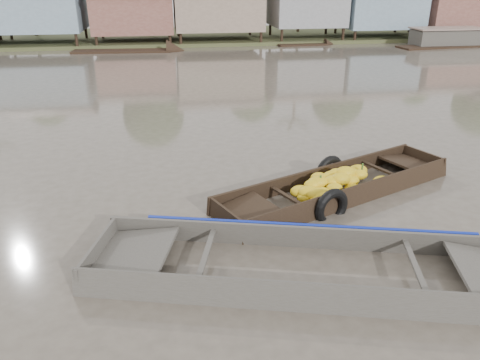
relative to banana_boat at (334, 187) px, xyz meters
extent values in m
plane|color=#4F483D|center=(-2.27, -1.80, -0.20)|extent=(120.00, 120.00, 0.00)
cube|color=#384723|center=(-2.27, 31.20, -0.20)|extent=(120.00, 12.00, 0.50)
cube|color=gray|center=(-12.77, 27.70, 2.50)|extent=(6.20, 5.20, 3.20)
cube|color=brown|center=(-6.07, 27.70, 2.00)|extent=(5.80, 4.60, 2.70)
cube|color=#816B59|center=(0.23, 27.70, 2.45)|extent=(6.50, 5.30, 3.30)
cube|color=gray|center=(7.23, 27.70, 2.40)|extent=(5.40, 4.70, 2.90)
cube|color=gray|center=(13.23, 27.70, 2.30)|extent=(6.00, 5.00, 3.10)
cube|color=brown|center=(19.73, 27.70, 2.25)|extent=(5.70, 4.90, 2.80)
cylinder|color=#473323|center=(-14.27, 32.20, 2.25)|extent=(0.28, 0.28, 4.90)
cylinder|color=#473323|center=(3.73, 32.20, 2.42)|extent=(0.28, 0.28, 5.25)
cylinder|color=#473323|center=(11.73, 31.20, 2.60)|extent=(0.28, 0.28, 5.60)
cylinder|color=#473323|center=(19.73, 32.20, 2.07)|extent=(0.28, 0.28, 4.55)
cube|color=black|center=(0.10, 0.06, -0.28)|extent=(6.30, 3.67, 0.08)
cube|color=black|center=(-0.18, 0.69, -0.02)|extent=(6.00, 2.76, 0.60)
cube|color=black|center=(0.38, -0.57, -0.02)|extent=(6.00, 2.76, 0.60)
cube|color=black|center=(3.00, 1.34, -0.02)|extent=(0.62, 1.31, 0.57)
cube|color=black|center=(2.50, 1.12, 0.05)|extent=(1.50, 1.55, 0.21)
cube|color=black|center=(-2.81, -1.21, -0.02)|extent=(0.62, 1.31, 0.57)
cube|color=black|center=(-2.30, -0.99, 0.05)|extent=(1.50, 1.55, 0.21)
cube|color=black|center=(-1.29, -0.55, 0.10)|extent=(0.64, 1.28, 0.05)
cube|color=black|center=(1.49, 0.67, 0.10)|extent=(0.64, 1.28, 0.05)
ellipsoid|color=yellow|center=(0.84, 0.66, 0.11)|extent=(0.61, 0.53, 0.31)
ellipsoid|color=yellow|center=(-0.67, -0.69, -0.03)|extent=(0.49, 0.43, 0.25)
ellipsoid|color=yellow|center=(-0.47, -0.55, 0.02)|extent=(0.60, 0.52, 0.31)
ellipsoid|color=yellow|center=(1.26, 0.14, 0.02)|extent=(0.52, 0.45, 0.27)
ellipsoid|color=yellow|center=(-0.09, -0.12, 0.22)|extent=(0.58, 0.50, 0.30)
ellipsoid|color=yellow|center=(-0.20, 0.09, 0.19)|extent=(0.55, 0.47, 0.28)
ellipsoid|color=yellow|center=(0.24, 0.59, 0.08)|extent=(0.51, 0.45, 0.27)
ellipsoid|color=yellow|center=(0.28, 0.10, 0.32)|extent=(0.63, 0.55, 0.33)
ellipsoid|color=yellow|center=(-0.60, -0.17, 0.18)|extent=(0.53, 0.46, 0.27)
ellipsoid|color=yellow|center=(-0.01, 0.17, 0.21)|extent=(0.59, 0.51, 0.30)
ellipsoid|color=yellow|center=(-0.85, -0.42, -0.01)|extent=(0.48, 0.42, 0.25)
ellipsoid|color=yellow|center=(-0.17, 0.25, 0.14)|extent=(0.50, 0.44, 0.26)
ellipsoid|color=yellow|center=(-0.93, -0.23, 0.07)|extent=(0.57, 0.49, 0.29)
ellipsoid|color=yellow|center=(0.22, -0.01, 0.22)|extent=(0.55, 0.48, 0.29)
ellipsoid|color=yellow|center=(-0.47, -0.11, 0.21)|extent=(0.62, 0.54, 0.32)
ellipsoid|color=yellow|center=(0.64, 0.65, 0.06)|extent=(0.54, 0.47, 0.28)
ellipsoid|color=yellow|center=(0.50, 0.17, 0.23)|extent=(0.57, 0.49, 0.29)
ellipsoid|color=yellow|center=(-0.77, -0.37, 0.09)|extent=(0.62, 0.54, 0.32)
ellipsoid|color=yellow|center=(0.35, -0.24, 0.05)|extent=(0.50, 0.43, 0.26)
ellipsoid|color=yellow|center=(-0.52, -0.57, 0.04)|extent=(0.61, 0.53, 0.31)
ellipsoid|color=yellow|center=(0.37, -0.04, 0.17)|extent=(0.54, 0.47, 0.28)
ellipsoid|color=yellow|center=(0.21, 0.54, 0.09)|extent=(0.53, 0.46, 0.28)
ellipsoid|color=yellow|center=(0.66, 0.11, 0.25)|extent=(0.49, 0.42, 0.25)
ellipsoid|color=yellow|center=(0.07, -0.14, 0.28)|extent=(0.59, 0.51, 0.30)
ellipsoid|color=yellow|center=(-0.59, -0.48, 0.09)|extent=(0.62, 0.54, 0.32)
ellipsoid|color=yellow|center=(-0.33, 0.24, 0.18)|extent=(0.49, 0.43, 0.25)
ellipsoid|color=yellow|center=(-0.49, -0.45, 0.09)|extent=(0.55, 0.48, 0.28)
ellipsoid|color=yellow|center=(0.09, 0.17, 0.29)|extent=(0.47, 0.41, 0.24)
ellipsoid|color=yellow|center=(-0.15, -0.38, 0.16)|extent=(0.48, 0.41, 0.25)
cylinder|color=#3F6626|center=(-0.43, -0.17, 0.31)|extent=(0.05, 0.05, 0.21)
cylinder|color=#3F6626|center=(0.31, 0.16, 0.31)|extent=(0.05, 0.05, 0.21)
cylinder|color=#3F6626|center=(0.84, 0.39, 0.31)|extent=(0.05, 0.05, 0.21)
torus|color=black|center=(0.21, 0.96, 0.00)|extent=(0.89, 0.54, 0.88)
torus|color=black|center=(-0.43, -1.02, 0.00)|extent=(0.92, 0.56, 0.91)
cube|color=#413D37|center=(-1.59, -3.14, -0.28)|extent=(7.84, 3.59, 0.08)
cube|color=#413D37|center=(-1.34, -2.24, -0.01)|extent=(7.62, 2.19, 0.63)
cube|color=#413D37|center=(-1.83, -4.05, -0.01)|extent=(7.62, 2.19, 0.63)
cube|color=#413D37|center=(-5.29, -2.15, -0.01)|extent=(0.55, 1.87, 0.59)
cube|color=#413D37|center=(-4.65, -2.32, 0.07)|extent=(1.71, 1.94, 0.25)
cube|color=#413D37|center=(-3.36, -2.67, 0.12)|extent=(0.57, 1.80, 0.05)
cube|color=#413D37|center=(0.19, -3.62, 0.12)|extent=(0.57, 1.80, 0.05)
cube|color=#665E54|center=(-1.59, -3.14, -0.23)|extent=(6.03, 2.96, 0.02)
cube|color=#0E2193|center=(-1.33, -2.18, 0.23)|extent=(6.15, 1.73, 0.16)
cube|color=black|center=(16.74, 22.72, -0.25)|extent=(8.10, 2.70, 0.35)
cube|color=black|center=(6.33, 24.98, -0.25)|extent=(3.81, 1.06, 0.35)
cube|color=black|center=(-6.81, 23.88, -0.25)|extent=(6.74, 1.91, 0.35)
cube|color=black|center=(16.73, 23.20, 0.35)|extent=(5.00, 2.00, 1.20)
camera|label=1|loc=(-3.84, -9.81, 4.76)|focal=35.00mm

